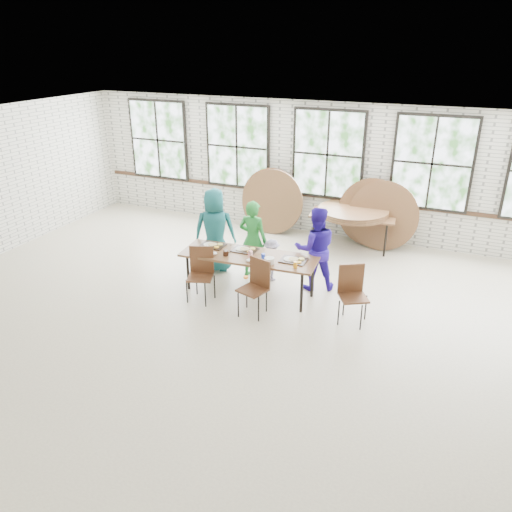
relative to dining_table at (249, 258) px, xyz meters
The scene contains 13 objects.
room 3.60m from the dining_table, 83.15° to the left, with size 12.00×12.00×12.00m.
dining_table is the anchor object (origin of this frame).
chair_near_left 0.86m from the dining_table, 143.68° to the right, with size 0.53×0.52×0.95m.
chair_near_right 0.72m from the dining_table, 56.67° to the right, with size 0.52×0.51×0.95m.
chair_spare 1.90m from the dining_table, ahead, with size 0.57×0.56×0.95m.
adult_teal 1.21m from the dining_table, 147.15° to the left, with size 0.81×0.53×1.65m, color #1B5F67.
adult_green 0.69m from the dining_table, 108.00° to the left, with size 0.55×0.36×1.52m, color #228030.
toddler 0.73m from the dining_table, 75.30° to the left, with size 0.53×0.30×0.82m, color #211647.
adult_blue 1.20m from the dining_table, 32.82° to the left, with size 0.75×0.59×1.55m, color #29169B.
storage_table 3.11m from the dining_table, 67.91° to the left, with size 1.87×0.92×0.74m.
tabletop_clutter 0.11m from the dining_table, 14.99° to the right, with size 2.02×0.63×0.11m.
round_tops_stacked 3.12m from the dining_table, 67.91° to the left, with size 1.50×1.50×0.13m.
round_tops_leaning 3.13m from the dining_table, 82.03° to the left, with size 4.10×0.39×1.49m.
Camera 1 is at (2.85, -6.27, 4.22)m, focal length 35.00 mm.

